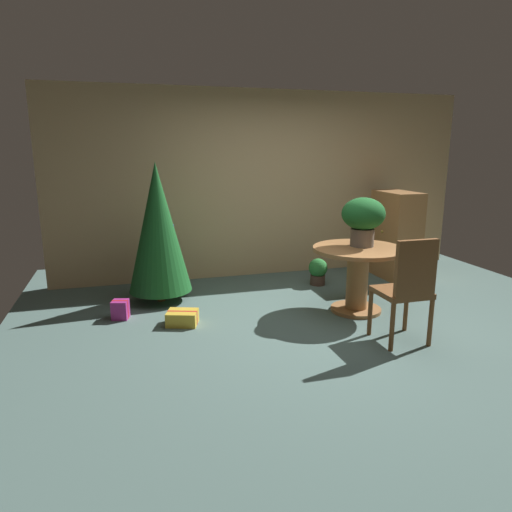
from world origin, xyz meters
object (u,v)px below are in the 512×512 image
object	(u,v)px
flower_vase	(363,217)
potted_plant	(318,271)
gift_box_purple	(120,310)
round_dining_table	(358,270)
wooden_cabinet	(395,235)
gift_box_gold	(182,318)
wooden_chair_near	(407,286)
holiday_tree	(158,228)

from	to	relation	value
flower_vase	potted_plant	size ratio (longest dim) A/B	1.50
gift_box_purple	potted_plant	bearing A→B (deg)	13.00
round_dining_table	wooden_cabinet	world-z (taller)	wooden_cabinet
flower_vase	gift_box_purple	bearing A→B (deg)	170.96
round_dining_table	wooden_cabinet	distance (m)	1.67
gift_box_gold	potted_plant	world-z (taller)	potted_plant
wooden_chair_near	gift_box_gold	size ratio (longest dim) A/B	2.75
round_dining_table	flower_vase	world-z (taller)	flower_vase
round_dining_table	potted_plant	xyz separation A→B (m)	(-0.00, 1.08, -0.29)
gift_box_gold	gift_box_purple	size ratio (longest dim) A/B	1.80
wooden_chair_near	wooden_cabinet	xyz separation A→B (m)	(1.20, 2.09, 0.04)
gift_box_gold	potted_plant	distance (m)	2.17
holiday_tree	wooden_cabinet	world-z (taller)	holiday_tree
round_dining_table	flower_vase	xyz separation A→B (m)	(0.07, 0.07, 0.59)
gift_box_gold	potted_plant	size ratio (longest dim) A/B	1.03
gift_box_gold	gift_box_purple	xyz separation A→B (m)	(-0.62, 0.36, 0.03)
flower_vase	wooden_cabinet	xyz separation A→B (m)	(1.13, 1.08, -0.46)
wooden_cabinet	wooden_chair_near	bearing A→B (deg)	-119.98
potted_plant	flower_vase	bearing A→B (deg)	-86.00
round_dining_table	gift_box_gold	bearing A→B (deg)	176.21
round_dining_table	gift_box_purple	world-z (taller)	round_dining_table
round_dining_table	holiday_tree	distance (m)	2.36
flower_vase	wooden_cabinet	size ratio (longest dim) A/B	0.45
gift_box_purple	potted_plant	size ratio (longest dim) A/B	0.57
round_dining_table	gift_box_purple	xyz separation A→B (m)	(-2.58, 0.49, -0.38)
gift_box_purple	wooden_cabinet	size ratio (longest dim) A/B	0.17
wooden_chair_near	holiday_tree	size ratio (longest dim) A/B	0.62
round_dining_table	gift_box_purple	bearing A→B (deg)	169.32
holiday_tree	gift_box_gold	bearing A→B (deg)	-80.37
round_dining_table	potted_plant	size ratio (longest dim) A/B	2.80
flower_vase	gift_box_purple	world-z (taller)	flower_vase
round_dining_table	holiday_tree	world-z (taller)	holiday_tree
round_dining_table	wooden_cabinet	bearing A→B (deg)	43.69
holiday_tree	potted_plant	bearing A→B (deg)	2.41
gift_box_purple	potted_plant	xyz separation A→B (m)	(2.58, 0.59, 0.09)
flower_vase	holiday_tree	world-z (taller)	holiday_tree
holiday_tree	potted_plant	world-z (taller)	holiday_tree
wooden_chair_near	potted_plant	bearing A→B (deg)	90.04
holiday_tree	wooden_cabinet	xyz separation A→B (m)	(3.30, 0.16, -0.29)
round_dining_table	flower_vase	bearing A→B (deg)	43.13
flower_vase	wooden_chair_near	size ratio (longest dim) A/B	0.53
flower_vase	holiday_tree	size ratio (longest dim) A/B	0.33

